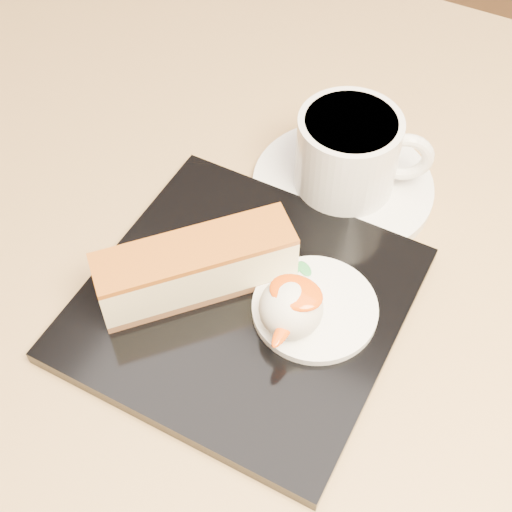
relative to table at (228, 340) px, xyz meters
The scene contains 9 objects.
table is the anchor object (origin of this frame).
dessert_plate 0.18m from the table, 47.36° to the right, with size 0.22×0.22×0.01m, color black.
cheesecake 0.20m from the table, 78.45° to the right, with size 0.12×0.13×0.05m.
cream_smear 0.20m from the table, 20.12° to the right, with size 0.09×0.09×0.01m, color white.
ice_cream_scoop 0.22m from the table, 32.64° to the right, with size 0.04×0.04×0.04m, color white.
mango_sauce 0.23m from the table, 31.10° to the right, with size 0.04×0.03×0.01m, color #FF5208.
mint_sprig 0.19m from the table, ahead, with size 0.03×0.02×0.00m.
saucer 0.20m from the table, 55.59° to the left, with size 0.15×0.15×0.01m, color white.
coffee_cup 0.23m from the table, 55.00° to the left, with size 0.11×0.08×0.07m.
Camera 1 is at (0.19, -0.30, 1.16)m, focal length 50.00 mm.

